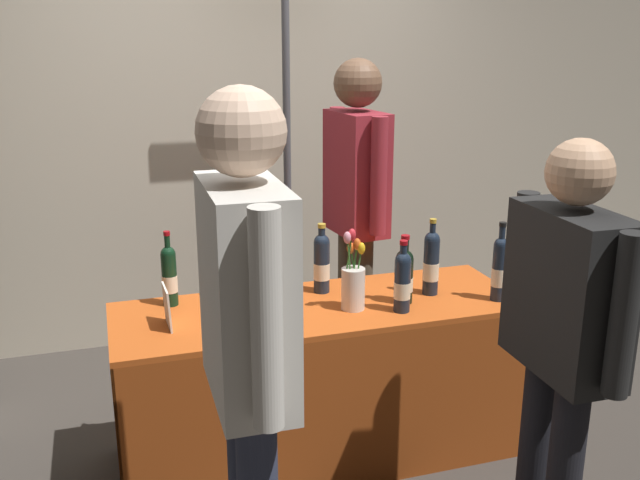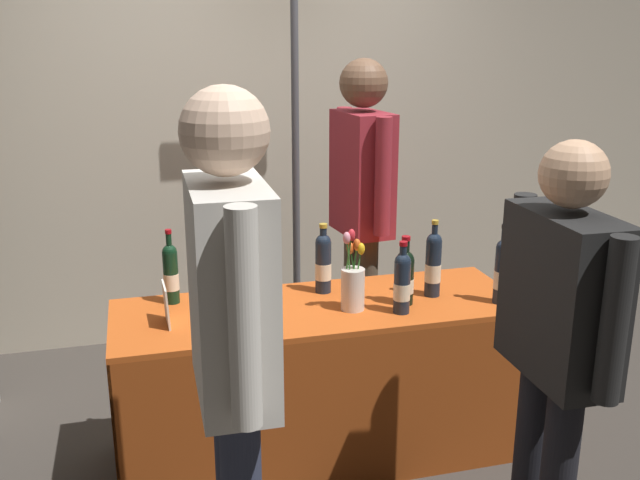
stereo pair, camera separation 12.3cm
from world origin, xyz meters
name	(u,v)px [view 2 (the right image)]	position (x,y,z in m)	size (l,w,h in m)	color
ground_plane	(320,452)	(0.00, 0.00, 0.00)	(12.00, 12.00, 0.00)	#38332D
back_partition	(255,132)	(0.00, 1.57, 1.29)	(6.71, 0.12, 2.59)	#B2A893
tasting_table	(320,354)	(0.00, 0.00, 0.51)	(1.80, 0.62, 0.74)	#B74C19
featured_wine_bottle	(402,282)	(0.32, -0.17, 0.88)	(0.07, 0.07, 0.32)	#192333
display_bottle_0	(171,273)	(-0.62, 0.20, 0.88)	(0.07, 0.07, 0.34)	black
display_bottle_1	(405,276)	(0.37, -0.07, 0.87)	(0.08, 0.08, 0.31)	black
display_bottle_2	(323,262)	(0.06, 0.16, 0.88)	(0.07, 0.07, 0.33)	#192333
display_bottle_3	(433,264)	(0.53, -0.01, 0.89)	(0.07, 0.07, 0.36)	#192333
display_bottle_4	(238,268)	(-0.33, 0.17, 0.88)	(0.07, 0.07, 0.35)	black
display_bottle_5	(502,270)	(0.78, -0.17, 0.89)	(0.07, 0.07, 0.36)	#192333
wine_glass_near_vendor	(262,280)	(-0.24, 0.09, 0.85)	(0.07, 0.07, 0.15)	silver
wine_glass_mid	(227,293)	(-0.41, -0.01, 0.84)	(0.08, 0.08, 0.14)	silver
flower_vase	(353,283)	(0.12, -0.08, 0.86)	(0.10, 0.10, 0.36)	silver
brochure_stand	(166,305)	(-0.66, -0.04, 0.82)	(0.15, 0.01, 0.17)	silver
vendor_presenter	(362,198)	(0.38, 0.59, 1.07)	(0.25, 0.55, 1.77)	#4C4233
taster_foreground_right	(232,331)	(-0.51, -0.94, 1.07)	(0.24, 0.61, 1.77)	#2D3347
taster_foreground_left	(558,329)	(0.57, -0.92, 0.95)	(0.22, 0.63, 1.58)	black
booth_signpost	(295,109)	(0.16, 1.14, 1.47)	(0.64, 0.04, 2.32)	#47474C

